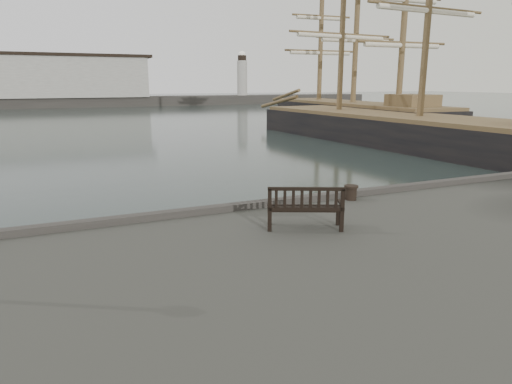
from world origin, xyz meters
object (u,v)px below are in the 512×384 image
bollard_right (351,193)px  tall_ship_far (352,119)px  bench (305,215)px  tall_ship_main (418,139)px

bollard_right → tall_ship_far: tall_ship_far is taller
tall_ship_far → bollard_right: bearing=-122.4°
bench → bollard_right: bench is taller
tall_ship_main → tall_ship_far: bearing=67.4°
tall_ship_main → bollard_right: bearing=-141.4°
bench → tall_ship_main: tall_ship_main is taller
tall_ship_main → tall_ship_far: tall_ship_main is taller
bollard_right → tall_ship_main: 24.61m
bench → bollard_right: bearing=59.8°
bench → bollard_right: (2.66, 1.86, -0.11)m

